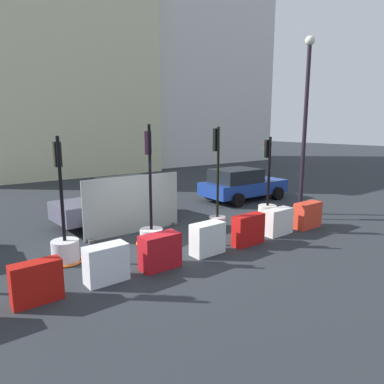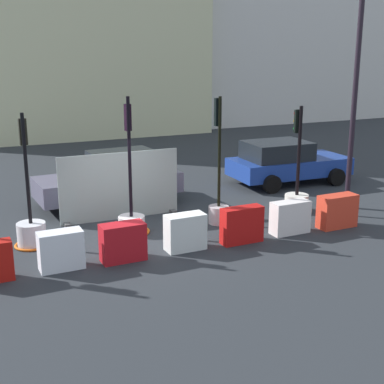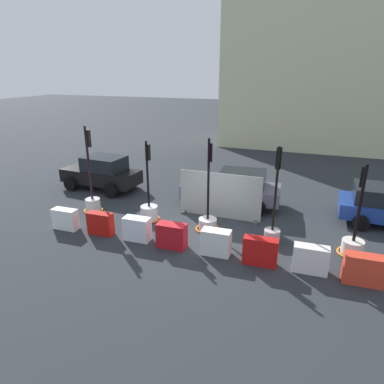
{
  "view_description": "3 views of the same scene",
  "coord_description": "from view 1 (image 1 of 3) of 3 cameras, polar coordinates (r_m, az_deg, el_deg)",
  "views": [
    {
      "loc": [
        -5.05,
        -8.35,
        3.52
      ],
      "look_at": [
        1.93,
        0.98,
        1.3
      ],
      "focal_mm": 32.42,
      "sensor_mm": 36.0,
      "label": 1
    },
    {
      "loc": [
        -4.06,
        -12.59,
        4.77
      ],
      "look_at": [
        1.48,
        -0.12,
        1.1
      ],
      "focal_mm": 50.76,
      "sensor_mm": 36.0,
      "label": 2
    },
    {
      "loc": [
        3.48,
        -10.9,
        5.85
      ],
      "look_at": [
        -0.75,
        0.72,
        1.37
      ],
      "focal_mm": 31.67,
      "sensor_mm": 36.0,
      "label": 3
    }
  ],
  "objects": [
    {
      "name": "ground_plane",
      "position": [
        10.38,
        -5.35,
        -9.08
      ],
      "size": [
        120.0,
        120.0,
        0.0
      ],
      "primitive_type": "plane",
      "color": "#282C30"
    },
    {
      "name": "construction_barrier_6",
      "position": [
        11.76,
        14.0,
        -4.75
      ],
      "size": [
        1.05,
        0.45,
        0.86
      ],
      "color": "silver",
      "rests_on": "ground_plane"
    },
    {
      "name": "building_corner_block",
      "position": [
        35.49,
        0.56,
        19.16
      ],
      "size": [
        15.34,
        6.91,
        17.33
      ],
      "color": "silver",
      "rests_on": "ground_plane"
    },
    {
      "name": "car_blue_estate",
      "position": [
        16.84,
        8.12,
        1.31
      ],
      "size": [
        4.26,
        2.35,
        1.53
      ],
      "color": "navy",
      "rests_on": "ground_plane"
    },
    {
      "name": "construction_barrier_3",
      "position": [
        8.82,
        -5.27,
        -9.69
      ],
      "size": [
        1.03,
        0.51,
        0.88
      ],
      "color": "#B3141C",
      "rests_on": "ground_plane"
    },
    {
      "name": "construction_barrier_2",
      "position": [
        8.29,
        -13.93,
        -11.36
      ],
      "size": [
        0.98,
        0.48,
        0.87
      ],
      "color": "white",
      "rests_on": "ground_plane"
    },
    {
      "name": "traffic_light_1",
      "position": [
        9.71,
        -20.18,
        -8.12
      ],
      "size": [
        0.87,
        0.87,
        3.28
      ],
      "color": "silver",
      "rests_on": "ground_plane"
    },
    {
      "name": "building_main_facade",
      "position": [
        29.21,
        -21.86,
        16.8
      ],
      "size": [
        13.77,
        9.38,
        13.88
      ],
      "color": "beige",
      "rests_on": "ground_plane"
    },
    {
      "name": "construction_barrier_5",
      "position": [
        10.59,
        9.26,
        -6.14
      ],
      "size": [
        1.09,
        0.4,
        0.92
      ],
      "color": "red",
      "rests_on": "ground_plane"
    },
    {
      "name": "traffic_light_4",
      "position": [
        13.71,
        12.3,
        -2.32
      ],
      "size": [
        0.94,
        0.94,
        3.13
      ],
      "color": "silver",
      "rests_on": "ground_plane"
    },
    {
      "name": "site_fence_panel",
      "position": [
        11.64,
        -9.58,
        -2.32
      ],
      "size": [
        3.45,
        0.5,
        1.92
      ],
      "color": "#8F9D9A",
      "rests_on": "ground_plane"
    },
    {
      "name": "car_grey_saloon",
      "position": [
        13.15,
        -11.86,
        -1.38
      ],
      "size": [
        4.48,
        2.34,
        1.62
      ],
      "color": "slate",
      "rests_on": "ground_plane"
    },
    {
      "name": "street_lamp_post",
      "position": [
        14.44,
        18.2,
        12.33
      ],
      "size": [
        0.36,
        0.36,
        6.83
      ],
      "color": "black",
      "rests_on": "ground_plane"
    },
    {
      "name": "traffic_light_2",
      "position": [
        10.6,
        -6.72,
        -6.06
      ],
      "size": [
        0.95,
        0.95,
        3.57
      ],
      "color": "silver",
      "rests_on": "ground_plane"
    },
    {
      "name": "construction_barrier_7",
      "position": [
        12.82,
        18.47,
        -3.62
      ],
      "size": [
        1.1,
        0.48,
        0.9
      ],
      "color": "red",
      "rests_on": "ground_plane"
    },
    {
      "name": "traffic_light_3",
      "position": [
        11.77,
        4.16,
        -3.01
      ],
      "size": [
        0.57,
        0.57,
        3.5
      ],
      "color": "#B8A8AC",
      "rests_on": "ground_plane"
    },
    {
      "name": "construction_barrier_4",
      "position": [
        9.72,
        2.57,
        -7.67
      ],
      "size": [
        0.98,
        0.49,
        0.88
      ],
      "color": "silver",
      "rests_on": "ground_plane"
    },
    {
      "name": "construction_barrier_1",
      "position": [
        7.84,
        -24.2,
        -13.41
      ],
      "size": [
        0.98,
        0.39,
        0.86
      ],
      "color": "#B4140E",
      "rests_on": "ground_plane"
    }
  ]
}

